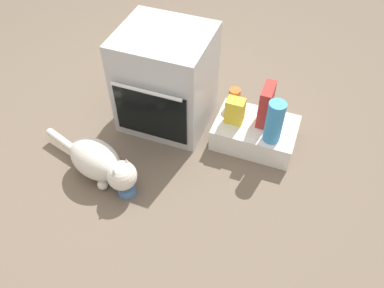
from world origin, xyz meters
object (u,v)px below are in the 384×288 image
water_bottle (274,122)px  sauce_jar (234,98)px  cat (100,162)px  cereal_box (266,105)px  food_bowl (127,189)px  snack_bag (235,111)px  oven (166,80)px  pantry_cabinet (255,133)px

water_bottle → sauce_jar: (-0.32, 0.23, -0.08)m
cat → cereal_box: bearing=56.1°
cat → food_bowl: bearing=0.0°
cat → cereal_box: cereal_box is taller
cereal_box → water_bottle: 0.17m
snack_bag → sauce_jar: (-0.05, 0.15, -0.02)m
oven → snack_bag: 0.52m
sauce_jar → cat: bearing=-129.7°
water_bottle → sauce_jar: 0.40m
pantry_cabinet → cereal_box: (0.03, 0.05, 0.22)m
food_bowl → water_bottle: water_bottle is taller
pantry_cabinet → food_bowl: 0.95m
cat → oven: bearing=92.4°
oven → snack_bag: (0.51, -0.04, -0.09)m
cat → snack_bag: 0.93m
food_bowl → water_bottle: bearing=38.8°
oven → cereal_box: (0.69, 0.03, -0.04)m
pantry_cabinet → sauce_jar: 0.28m
cat → snack_bag: (0.68, 0.62, 0.12)m
snack_bag → water_bottle: (0.27, -0.08, 0.06)m
oven → cereal_box: oven is taller
food_bowl → sauce_jar: bearing=62.3°
food_bowl → pantry_cabinet: bearing=48.0°
pantry_cabinet → cat: bearing=-142.5°
cat → sauce_jar: sauce_jar is taller
cereal_box → snack_bag: bearing=-158.0°
food_bowl → sauce_jar: sauce_jar is taller
snack_bag → oven: bearing=175.5°
cereal_box → sauce_jar: cereal_box is taller
food_bowl → sauce_jar: 0.96m
pantry_cabinet → snack_bag: snack_bag is taller
pantry_cabinet → water_bottle: (0.12, -0.10, 0.23)m
cat → water_bottle: bearing=47.1°
food_bowl → water_bottle: 1.00m
cat → water_bottle: size_ratio=2.62×
food_bowl → water_bottle: (0.75, 0.60, 0.29)m
food_bowl → cereal_box: size_ratio=0.41×
sauce_jar → water_bottle: bearing=-35.5°
oven → food_bowl: bearing=-88.0°
food_bowl → oven: bearing=92.0°
oven → water_bottle: (0.78, -0.12, -0.03)m
oven → cat: 0.71m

